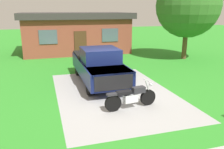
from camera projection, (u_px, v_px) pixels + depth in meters
ground_plane at (115, 93)px, 10.97m from camera, size 80.00×80.00×0.00m
driveway_pad at (115, 93)px, 10.97m from camera, size 5.27×7.88×0.01m
motorcycle at (131, 97)px, 9.20m from camera, size 2.21×0.70×1.09m
pickup_truck at (98, 65)px, 12.46m from camera, size 2.00×5.63×1.90m
shade_tree at (188, 6)px, 17.54m from camera, size 4.78×4.78×6.45m
neighbor_house at (76, 32)px, 21.26m from camera, size 9.60×5.60×3.50m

